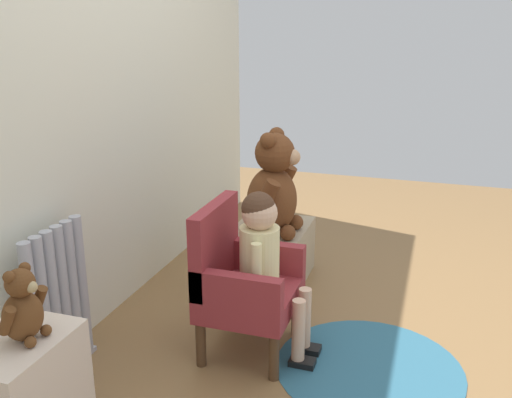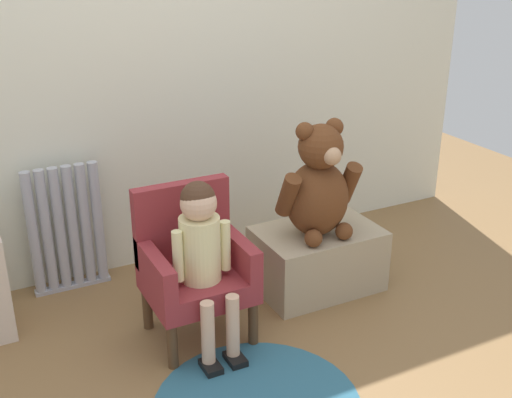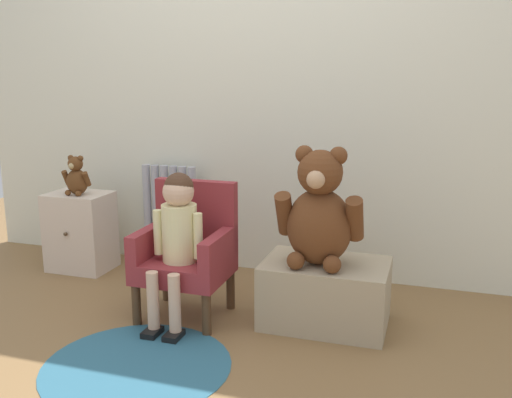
# 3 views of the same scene
# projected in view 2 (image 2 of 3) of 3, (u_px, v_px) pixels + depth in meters

# --- Properties ---
(ground_plane) EXTENTS (6.00, 6.00, 0.00)m
(ground_plane) POSITION_uv_depth(u_px,v_px,m) (280.00, 388.00, 2.51)
(ground_plane) COLOR brown
(back_wall) EXTENTS (3.80, 0.05, 2.40)m
(back_wall) POSITION_uv_depth(u_px,v_px,m) (155.00, 33.00, 3.10)
(back_wall) COLOR silver
(back_wall) RESTS_ON ground_plane
(radiator) EXTENTS (0.37, 0.05, 0.64)m
(radiator) POSITION_uv_depth(u_px,v_px,m) (67.00, 230.00, 3.11)
(radiator) COLOR #A6A9B5
(radiator) RESTS_ON ground_plane
(child_armchair) EXTENTS (0.43, 0.39, 0.67)m
(child_armchair) POSITION_uv_depth(u_px,v_px,m) (193.00, 264.00, 2.75)
(child_armchair) COLOR maroon
(child_armchair) RESTS_ON ground_plane
(child_figure) EXTENTS (0.25, 0.35, 0.74)m
(child_figure) POSITION_uv_depth(u_px,v_px,m) (202.00, 243.00, 2.60)
(child_figure) COLOR beige
(child_figure) RESTS_ON ground_plane
(low_bench) EXTENTS (0.59, 0.40, 0.31)m
(low_bench) POSITION_uv_depth(u_px,v_px,m) (317.00, 259.00, 3.18)
(low_bench) COLOR tan
(low_bench) RESTS_ON ground_plane
(large_teddy_bear) EXTENTS (0.41, 0.29, 0.56)m
(large_teddy_bear) POSITION_uv_depth(u_px,v_px,m) (318.00, 186.00, 2.98)
(large_teddy_bear) COLOR brown
(large_teddy_bear) RESTS_ON low_bench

